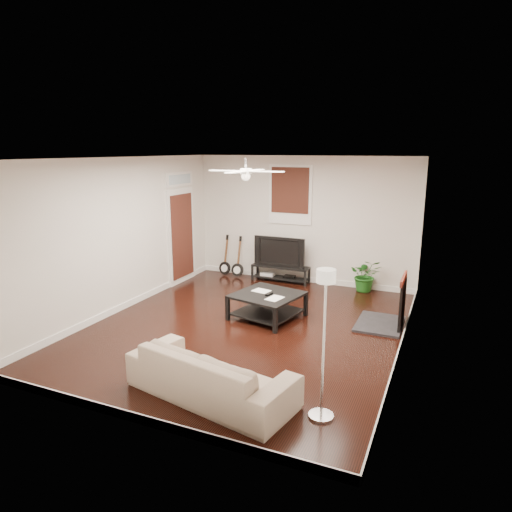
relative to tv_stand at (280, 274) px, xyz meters
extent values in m
cube|color=black|center=(0.43, -2.78, -0.18)|extent=(5.00, 6.00, 0.01)
cube|color=white|center=(0.43, -2.78, 2.62)|extent=(5.00, 6.00, 0.01)
cube|color=silver|center=(0.43, 0.22, 1.22)|extent=(5.00, 0.01, 2.80)
cube|color=silver|center=(0.43, -5.78, 1.22)|extent=(5.00, 0.01, 2.80)
cube|color=silver|center=(-2.07, -2.78, 1.22)|extent=(0.01, 6.00, 2.80)
cube|color=silver|center=(2.93, -2.78, 1.22)|extent=(0.01, 6.00, 2.80)
cube|color=#9C4132|center=(2.92, -1.78, 1.22)|extent=(0.02, 2.20, 2.80)
cube|color=black|center=(2.63, -1.78, 0.28)|extent=(0.80, 1.10, 0.92)
cube|color=black|center=(0.13, 0.19, 1.77)|extent=(1.00, 0.06, 1.30)
cube|color=white|center=(-2.03, -0.88, 1.07)|extent=(0.08, 1.00, 2.50)
cube|color=black|center=(0.00, 0.00, 0.00)|extent=(1.31, 0.35, 0.37)
imported|color=black|center=(0.00, 0.02, 0.52)|extent=(1.17, 0.15, 0.67)
cube|color=black|center=(0.59, -2.23, 0.04)|extent=(1.26, 1.26, 0.45)
imported|color=tan|center=(0.96, -4.95, 0.13)|extent=(2.24, 1.23, 0.62)
imported|color=#1C5C1A|center=(1.90, 0.04, 0.17)|extent=(0.75, 0.69, 0.71)
camera|label=1|loc=(3.46, -9.32, 2.76)|focal=31.89mm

